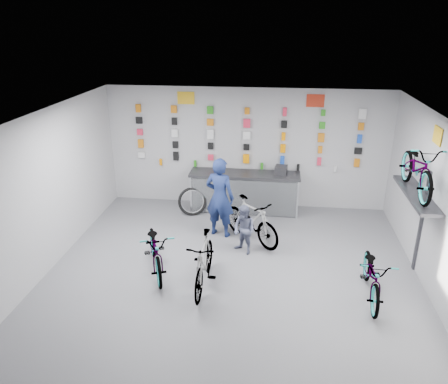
# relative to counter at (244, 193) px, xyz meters

# --- Properties ---
(floor) EXTENTS (8.00, 8.00, 0.00)m
(floor) POSITION_rel_counter_xyz_m (0.00, -3.54, -0.49)
(floor) COLOR #545459
(floor) RESTS_ON ground
(ceiling) EXTENTS (8.00, 8.00, 0.00)m
(ceiling) POSITION_rel_counter_xyz_m (0.00, -3.54, 2.51)
(ceiling) COLOR white
(ceiling) RESTS_ON wall_back
(wall_back) EXTENTS (7.00, 0.00, 7.00)m
(wall_back) POSITION_rel_counter_xyz_m (0.00, 0.46, 1.01)
(wall_back) COLOR #A9A9AB
(wall_back) RESTS_ON floor
(wall_left) EXTENTS (0.00, 8.00, 8.00)m
(wall_left) POSITION_rel_counter_xyz_m (-3.50, -3.54, 1.01)
(wall_left) COLOR #A9A9AB
(wall_left) RESTS_ON floor
(counter) EXTENTS (2.70, 0.66, 1.00)m
(counter) POSITION_rel_counter_xyz_m (0.00, 0.00, 0.00)
(counter) COLOR black
(counter) RESTS_ON floor
(merch_wall) EXTENTS (5.57, 0.08, 1.56)m
(merch_wall) POSITION_rel_counter_xyz_m (-0.04, 0.39, 1.31)
(merch_wall) COLOR silver
(merch_wall) RESTS_ON wall_back
(wall_bracket) EXTENTS (0.39, 1.90, 2.00)m
(wall_bracket) POSITION_rel_counter_xyz_m (3.33, -2.34, 0.98)
(wall_bracket) COLOR #333338
(wall_bracket) RESTS_ON wall_right
(sign_left) EXTENTS (0.42, 0.02, 0.30)m
(sign_left) POSITION_rel_counter_xyz_m (-1.50, 0.44, 2.23)
(sign_left) COLOR gold
(sign_left) RESTS_ON wall_back
(sign_right) EXTENTS (0.42, 0.02, 0.30)m
(sign_right) POSITION_rel_counter_xyz_m (1.60, 0.44, 2.23)
(sign_right) COLOR #B62E19
(sign_right) RESTS_ON wall_back
(sign_side) EXTENTS (0.02, 0.40, 0.30)m
(sign_side) POSITION_rel_counter_xyz_m (3.48, -2.34, 2.16)
(sign_side) COLOR gold
(sign_side) RESTS_ON wall_right
(bike_left) EXTENTS (1.21, 1.85, 0.92)m
(bike_left) POSITION_rel_counter_xyz_m (-1.44, -3.00, -0.03)
(bike_left) COLOR gray
(bike_left) RESTS_ON floor
(bike_center) EXTENTS (0.49, 1.66, 0.99)m
(bike_center) POSITION_rel_counter_xyz_m (-0.45, -3.42, 0.01)
(bike_center) COLOR gray
(bike_center) RESTS_ON floor
(bike_right) EXTENTS (0.67, 1.69, 0.87)m
(bike_right) POSITION_rel_counter_xyz_m (2.48, -3.38, -0.05)
(bike_right) COLOR gray
(bike_right) RESTS_ON floor
(bike_service) EXTENTS (1.51, 1.48, 0.99)m
(bike_service) POSITION_rel_counter_xyz_m (0.28, -1.59, 0.01)
(bike_service) COLOR gray
(bike_service) RESTS_ON floor
(bike_wall) EXTENTS (0.63, 1.80, 0.95)m
(bike_wall) POSITION_rel_counter_xyz_m (3.25, -2.34, 1.57)
(bike_wall) COLOR gray
(bike_wall) RESTS_ON wall_bracket
(clerk) EXTENTS (0.75, 0.59, 1.79)m
(clerk) POSITION_rel_counter_xyz_m (-0.43, -1.37, 0.41)
(clerk) COLOR navy
(clerk) RESTS_ON floor
(customer) EXTENTS (0.64, 0.62, 1.04)m
(customer) POSITION_rel_counter_xyz_m (0.16, -2.11, 0.03)
(customer) COLOR #525774
(customer) RESTS_ON floor
(spare_wheel) EXTENTS (0.74, 0.42, 0.70)m
(spare_wheel) POSITION_rel_counter_xyz_m (-1.25, -0.37, -0.15)
(spare_wheel) COLOR black
(spare_wheel) RESTS_ON floor
(register) EXTENTS (0.32, 0.34, 0.22)m
(register) POSITION_rel_counter_xyz_m (0.88, 0.01, 0.62)
(register) COLOR black
(register) RESTS_ON counter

